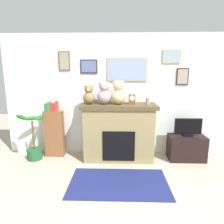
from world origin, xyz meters
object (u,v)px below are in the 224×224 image
(candle_jar, at_px, (148,101))
(mantel_clock, at_px, (132,99))
(teddy_bear_brown, at_px, (118,94))
(potted_plant, at_px, (34,143))
(teddy_bear_grey, at_px, (89,95))
(teddy_bear_cream, at_px, (104,94))
(bookshelf, at_px, (54,132))
(tv_stand, at_px, (186,148))
(television, at_px, (188,128))
(fireplace, at_px, (119,132))

(candle_jar, xyz_separation_m, mantel_clock, (-0.32, -0.00, 0.03))
(candle_jar, xyz_separation_m, teddy_bear_brown, (-0.59, -0.00, 0.15))
(potted_plant, height_order, candle_jar, candle_jar)
(potted_plant, bearing_deg, teddy_bear_grey, 3.92)
(teddy_bear_grey, relative_size, teddy_bear_cream, 0.85)
(mantel_clock, bearing_deg, bookshelf, 176.36)
(tv_stand, relative_size, candle_jar, 5.61)
(mantel_clock, relative_size, teddy_bear_grey, 0.50)
(television, bearing_deg, bookshelf, 177.93)
(teddy_bear_brown, bearing_deg, candle_jar, 0.06)
(candle_jar, height_order, teddy_bear_cream, teddy_bear_cream)
(bookshelf, distance_m, tv_stand, 2.83)
(tv_stand, relative_size, teddy_bear_brown, 1.55)
(potted_plant, distance_m, tv_stand, 3.20)
(candle_jar, bearing_deg, mantel_clock, -179.77)
(potted_plant, distance_m, mantel_clock, 2.24)
(tv_stand, xyz_separation_m, mantel_clock, (-1.16, -0.01, 1.01))
(mantel_clock, distance_m, teddy_bear_cream, 0.57)
(fireplace, height_order, teddy_bear_cream, teddy_bear_cream)
(bookshelf, distance_m, teddy_bear_brown, 1.62)
(tv_stand, bearing_deg, fireplace, 179.44)
(fireplace, relative_size, television, 2.76)
(potted_plant, xyz_separation_m, candle_jar, (2.36, 0.08, 0.89))
(fireplace, bearing_deg, candle_jar, -1.75)
(teddy_bear_cream, bearing_deg, television, 0.10)
(bookshelf, distance_m, mantel_clock, 1.81)
(potted_plant, bearing_deg, tv_stand, 1.52)
(candle_jar, relative_size, mantel_clock, 0.67)
(mantel_clock, bearing_deg, tv_stand, 0.26)
(fireplace, distance_m, candle_jar, 0.87)
(bookshelf, bearing_deg, candle_jar, -3.02)
(teddy_bear_grey, bearing_deg, teddy_bear_cream, -0.02)
(candle_jar, height_order, teddy_bear_grey, teddy_bear_grey)
(teddy_bear_cream, bearing_deg, mantel_clock, -0.07)
(tv_stand, xyz_separation_m, teddy_bear_cream, (-1.71, -0.00, 1.12))
(bookshelf, height_order, potted_plant, bookshelf)
(fireplace, bearing_deg, teddy_bear_grey, -178.28)
(candle_jar, distance_m, teddy_bear_brown, 0.61)
(tv_stand, bearing_deg, teddy_bear_brown, -179.82)
(fireplace, relative_size, mantel_clock, 7.83)
(television, bearing_deg, teddy_bear_brown, -179.87)
(bookshelf, xyz_separation_m, mantel_clock, (1.65, -0.11, 0.72))
(tv_stand, xyz_separation_m, television, (0.00, -0.00, 0.44))
(candle_jar, xyz_separation_m, teddy_bear_cream, (-0.88, -0.00, 0.14))
(teddy_bear_brown, bearing_deg, potted_plant, -177.40)
(mantel_clock, xyz_separation_m, teddy_bear_cream, (-0.56, 0.00, 0.11))
(fireplace, distance_m, potted_plant, 1.79)
(candle_jar, bearing_deg, television, 0.17)
(potted_plant, xyz_separation_m, teddy_bear_grey, (1.17, 0.08, 1.00))
(bookshelf, height_order, candle_jar, candle_jar)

